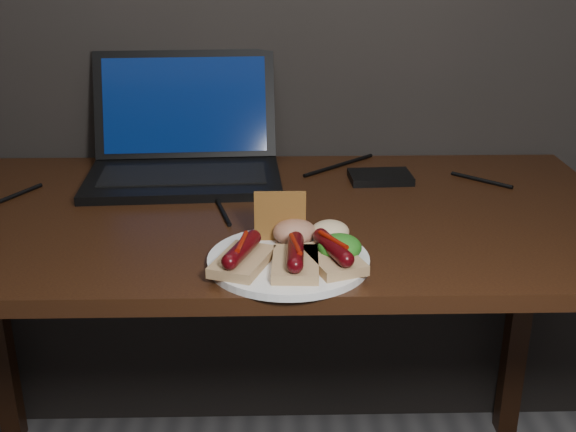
# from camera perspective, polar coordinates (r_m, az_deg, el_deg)

# --- Properties ---
(desk) EXTENTS (1.40, 0.70, 0.75)m
(desk) POSITION_cam_1_polar(r_m,az_deg,el_deg) (1.40, -2.59, -2.94)
(desk) COLOR #351E0D
(desk) RESTS_ON ground
(laptop) EXTENTS (0.42, 0.35, 0.25)m
(laptop) POSITION_cam_1_polar(r_m,az_deg,el_deg) (1.57, -8.21, 5.17)
(laptop) COLOR black
(laptop) RESTS_ON desk
(hard_drive) EXTENTS (0.13, 0.09, 0.02)m
(hard_drive) POSITION_cam_1_polar(r_m,az_deg,el_deg) (1.54, 7.31, 3.07)
(hard_drive) COLOR black
(hard_drive) RESTS_ON desk
(desk_cables) EXTENTS (1.07, 0.42, 0.01)m
(desk_cables) POSITION_cam_1_polar(r_m,az_deg,el_deg) (1.48, -2.71, 2.35)
(desk_cables) COLOR black
(desk_cables) RESTS_ON desk
(plate) EXTENTS (0.33, 0.33, 0.01)m
(plate) POSITION_cam_1_polar(r_m,az_deg,el_deg) (1.14, 0.03, -3.54)
(plate) COLOR white
(plate) RESTS_ON desk
(bread_sausage_left) EXTENTS (0.11, 0.13, 0.04)m
(bread_sausage_left) POSITION_cam_1_polar(r_m,az_deg,el_deg) (1.11, -3.65, -3.18)
(bread_sausage_left) COLOR tan
(bread_sausage_left) RESTS_ON plate
(bread_sausage_center) EXTENTS (0.08, 0.12, 0.04)m
(bread_sausage_center) POSITION_cam_1_polar(r_m,az_deg,el_deg) (1.10, 0.59, -3.39)
(bread_sausage_center) COLOR tan
(bread_sausage_center) RESTS_ON plate
(bread_sausage_right) EXTENTS (0.10, 0.13, 0.04)m
(bread_sausage_right) POSITION_cam_1_polar(r_m,az_deg,el_deg) (1.11, 3.56, -3.03)
(bread_sausage_right) COLOR tan
(bread_sausage_right) RESTS_ON plate
(crispbread) EXTENTS (0.09, 0.01, 0.08)m
(crispbread) POSITION_cam_1_polar(r_m,az_deg,el_deg) (1.19, -0.63, -0.00)
(crispbread) COLOR #AA722E
(crispbread) RESTS_ON plate
(salad_greens) EXTENTS (0.07, 0.07, 0.04)m
(salad_greens) POSITION_cam_1_polar(r_m,az_deg,el_deg) (1.13, 4.10, -2.47)
(salad_greens) COLOR #1B5911
(salad_greens) RESTS_ON plate
(salsa_mound) EXTENTS (0.07, 0.07, 0.04)m
(salsa_mound) POSITION_cam_1_polar(r_m,az_deg,el_deg) (1.18, 0.53, -1.27)
(salsa_mound) COLOR maroon
(salsa_mound) RESTS_ON plate
(coleslaw_mound) EXTENTS (0.06, 0.06, 0.04)m
(coleslaw_mound) POSITION_cam_1_polar(r_m,az_deg,el_deg) (1.19, 3.34, -1.24)
(coleslaw_mound) COLOR silver
(coleslaw_mound) RESTS_ON plate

